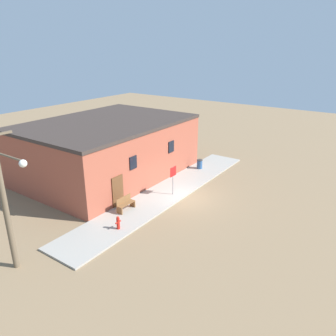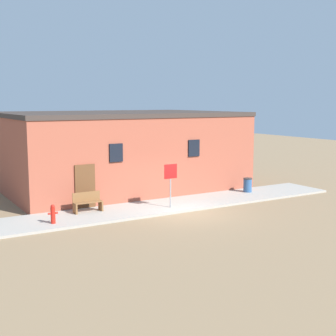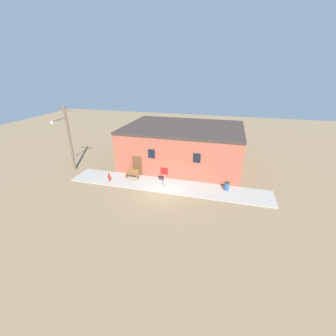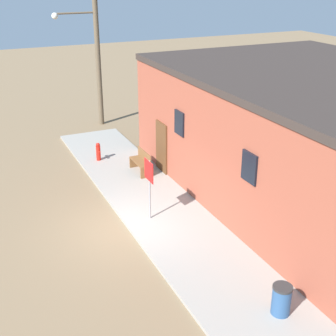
% 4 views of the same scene
% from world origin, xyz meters
% --- Properties ---
extents(ground_plane, '(80.00, 80.00, 0.00)m').
position_xyz_m(ground_plane, '(0.00, 0.00, 0.00)').
color(ground_plane, '#846B4C').
extents(sidewalk, '(19.53, 2.92, 0.11)m').
position_xyz_m(sidewalk, '(0.00, 1.46, 0.06)').
color(sidewalk, '#9E998E').
rests_on(sidewalk, ground).
extents(brick_building, '(13.18, 9.50, 4.53)m').
position_xyz_m(brick_building, '(0.27, 7.60, 2.27)').
color(brick_building, '#9E4C38').
rests_on(brick_building, ground).
extents(fire_hydrant, '(0.41, 0.20, 0.80)m').
position_xyz_m(fire_hydrant, '(-5.87, 0.83, 0.51)').
color(fire_hydrant, red).
rests_on(fire_hydrant, sidewalk).
extents(stop_sign, '(0.69, 0.06, 2.09)m').
position_xyz_m(stop_sign, '(-0.13, 0.88, 1.58)').
color(stop_sign, gray).
rests_on(stop_sign, sidewalk).
extents(bench, '(1.33, 0.44, 0.91)m').
position_xyz_m(bench, '(-3.87, 2.06, 0.55)').
color(bench, brown).
rests_on(bench, sidewalk).
extents(trash_bin, '(0.49, 0.49, 0.79)m').
position_xyz_m(trash_bin, '(5.58, 1.96, 0.51)').
color(trash_bin, '#2D517F').
rests_on(trash_bin, sidewalk).
extents(utility_pole, '(1.80, 2.34, 7.15)m').
position_xyz_m(utility_pole, '(-11.18, 2.46, 3.86)').
color(utility_pole, brown).
rests_on(utility_pole, ground).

